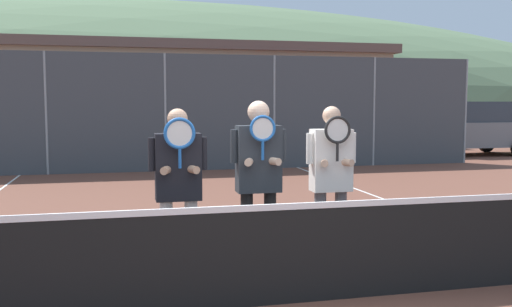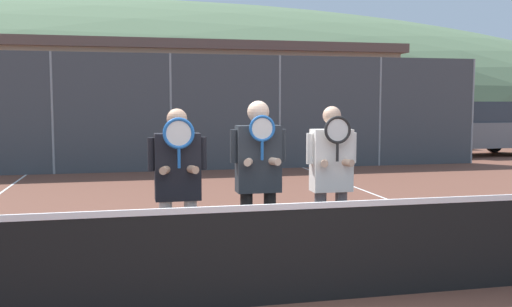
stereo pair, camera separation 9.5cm
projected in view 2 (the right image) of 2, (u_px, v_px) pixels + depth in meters
name	position (u px, v px, depth m)	size (l,w,h in m)	color
ground_plane	(256.00, 306.00, 5.10)	(120.00, 120.00, 0.00)	brown
hill_distant	(139.00, 118.00, 62.75)	(119.83, 66.57, 23.30)	#5B7551
clubhouse_building	(186.00, 95.00, 23.78)	(17.44, 5.50, 4.15)	tan
fence_back	(171.00, 113.00, 14.93)	(17.78, 0.06, 3.08)	gray
tennis_net	(256.00, 254.00, 5.06)	(9.75, 0.09, 1.02)	gray
court_line_right_sideline	(442.00, 220.00, 8.80)	(0.05, 16.00, 0.01)	white
player_leftmost	(178.00, 181.00, 5.68)	(0.59, 0.34, 1.76)	white
player_center_left	(258.00, 171.00, 5.95)	(0.59, 0.34, 1.83)	black
player_center_right	(331.00, 174.00, 6.19)	(0.57, 0.34, 1.78)	#56565B
car_far_left	(1.00, 133.00, 16.15)	(4.49, 2.04, 1.88)	slate
car_left_of_center	(180.00, 132.00, 17.58)	(4.25, 2.08, 1.72)	#B2B7BC
car_center	(331.00, 129.00, 18.68)	(4.23, 2.04, 1.82)	maroon
car_right_of_center	(474.00, 128.00, 19.38)	(4.38, 1.93, 1.83)	slate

